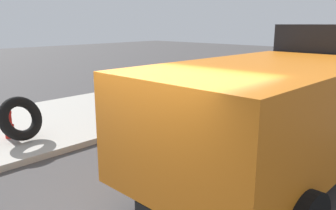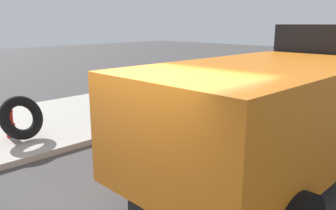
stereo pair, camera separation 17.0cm
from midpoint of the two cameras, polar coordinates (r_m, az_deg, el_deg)
name	(u,v)px [view 2 (the right image)]	position (r m, az deg, el deg)	size (l,w,h in m)	color
fire_hydrant	(9,121)	(9.65, -24.53, -2.49)	(0.22, 0.51, 0.78)	red
loose_tire	(22,118)	(9.27, -22.80, -1.96)	(1.13, 1.13, 0.26)	black
dump_truck_orange	(296,100)	(6.91, 21.32, 0.74)	(7.05, 2.92, 3.00)	orange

